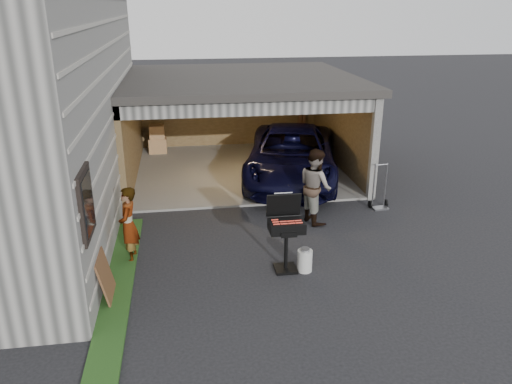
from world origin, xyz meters
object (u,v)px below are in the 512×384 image
Objects in this scene: man at (315,186)px; propane_tank at (305,261)px; woman at (129,225)px; hand_truck at (379,200)px; bbq_grill at (286,228)px; plywood_panel at (106,278)px; minivan at (291,157)px.

propane_tank is at bearing 145.54° from man.
hand_truck is (5.99, 1.88, -0.56)m from woman.
man is (4.15, 1.34, 0.11)m from woman.
bbq_grill reaches higher than plywood_panel.
plywood_panel is 0.73× the size of hand_truck.
woman is at bearing 77.69° from plywood_panel.
minivan is 3.41× the size of woman.
man reaches higher than propane_tank.
bbq_grill is (-1.15, -2.16, -0.01)m from man.
plywood_panel is (-3.30, -0.56, -0.46)m from bbq_grill.
hand_truck is at bearing 46.94° from propane_tank.
man is at bearing 113.05° from woman.
woman is 6.31m from hand_truck.
minivan is 3.59× the size of bbq_grill.
bbq_grill is at bearing 161.35° from propane_tank.
bbq_grill is at bearing -142.83° from hand_truck.
minivan is at bearing 51.04° from plywood_panel.
plywood_panel is (-0.30, -1.38, -0.36)m from woman.
propane_tank is (-0.79, -2.28, -0.67)m from man.
plywood_panel is at bearing -173.21° from propane_tank.
minivan is 6.24× the size of plywood_panel.
hand_truck is (2.63, 2.82, 0.00)m from propane_tank.
woman is (-4.22, -4.21, 0.04)m from minivan.
woman is 3.53m from propane_tank.
man is 1.53× the size of hand_truck.
propane_tank is at bearing -85.48° from minivan.
plywood_panel is (-4.52, -5.59, -0.32)m from minivan.
woman is at bearing 164.37° from propane_tank.
man is 4.07× the size of propane_tank.
hand_truck is at bearing 112.53° from woman.
minivan is at bearing 80.51° from propane_tank.
propane_tank is 0.38× the size of hand_truck.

